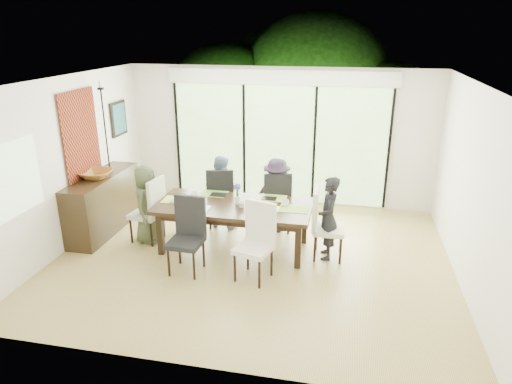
% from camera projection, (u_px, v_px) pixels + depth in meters
% --- Properties ---
extents(floor, '(6.00, 5.00, 0.01)m').
position_uv_depth(floor, '(253.00, 258.00, 7.13)').
color(floor, olive).
rests_on(floor, ground).
extents(ceiling, '(6.00, 5.00, 0.01)m').
position_uv_depth(ceiling, '(252.00, 81.00, 6.20)').
color(ceiling, white).
rests_on(ceiling, wall_back).
extents(wall_back, '(6.00, 0.02, 2.70)m').
position_uv_depth(wall_back, '(279.00, 137.00, 8.98)').
color(wall_back, silver).
rests_on(wall_back, floor).
extents(wall_front, '(6.00, 0.02, 2.70)m').
position_uv_depth(wall_front, '(198.00, 254.00, 4.36)').
color(wall_front, white).
rests_on(wall_front, floor).
extents(wall_left, '(0.02, 5.00, 2.70)m').
position_uv_depth(wall_left, '(68.00, 163.00, 7.24)').
color(wall_left, silver).
rests_on(wall_left, floor).
extents(wall_right, '(0.02, 5.00, 2.70)m').
position_uv_depth(wall_right, '(472.00, 189.00, 6.09)').
color(wall_right, silver).
rests_on(wall_right, floor).
extents(glass_doors, '(4.20, 0.02, 2.30)m').
position_uv_depth(glass_doors, '(279.00, 145.00, 8.99)').
color(glass_doors, '#598C3F').
rests_on(glass_doors, wall_back).
extents(blinds_header, '(4.40, 0.06, 0.28)m').
position_uv_depth(blinds_header, '(280.00, 77.00, 8.54)').
color(blinds_header, white).
rests_on(blinds_header, wall_back).
extents(mullion_a, '(0.05, 0.04, 2.30)m').
position_uv_depth(mullion_a, '(178.00, 140.00, 9.38)').
color(mullion_a, black).
rests_on(mullion_a, wall_back).
extents(mullion_b, '(0.05, 0.04, 2.30)m').
position_uv_depth(mullion_b, '(244.00, 143.00, 9.11)').
color(mullion_b, black).
rests_on(mullion_b, wall_back).
extents(mullion_c, '(0.05, 0.04, 2.30)m').
position_uv_depth(mullion_c, '(314.00, 147.00, 8.85)').
color(mullion_c, black).
rests_on(mullion_c, wall_back).
extents(mullion_d, '(0.05, 0.04, 2.30)m').
position_uv_depth(mullion_d, '(389.00, 150.00, 8.58)').
color(mullion_d, black).
rests_on(mullion_d, wall_back).
extents(side_window, '(0.02, 0.90, 1.00)m').
position_uv_depth(side_window, '(16.00, 178.00, 6.08)').
color(side_window, '#8CAD7F').
rests_on(side_window, wall_left).
extents(deck, '(6.00, 1.80, 0.10)m').
position_uv_depth(deck, '(284.00, 189.00, 10.27)').
color(deck, '#523723').
rests_on(deck, ground).
extents(rail_top, '(6.00, 0.08, 0.06)m').
position_uv_depth(rail_top, '(290.00, 154.00, 10.81)').
color(rail_top, brown).
rests_on(rail_top, deck).
extents(foliage_left, '(3.20, 3.20, 3.20)m').
position_uv_depth(foliage_left, '(227.00, 107.00, 11.76)').
color(foliage_left, '#14380F').
rests_on(foliage_left, ground).
extents(foliage_mid, '(4.00, 4.00, 4.00)m').
position_uv_depth(foliage_mid, '(315.00, 92.00, 11.77)').
color(foliage_mid, '#14380F').
rests_on(foliage_mid, ground).
extents(foliage_right, '(2.80, 2.80, 2.80)m').
position_uv_depth(foliage_right, '(386.00, 121.00, 10.88)').
color(foliage_right, '#14380F').
rests_on(foliage_right, ground).
extents(foliage_far, '(3.60, 3.60, 3.60)m').
position_uv_depth(foliage_far, '(280.00, 94.00, 12.67)').
color(foliage_far, '#14380F').
rests_on(foliage_far, ground).
extents(table_top, '(2.44, 1.12, 0.06)m').
position_uv_depth(table_top, '(234.00, 206.00, 7.18)').
color(table_top, black).
rests_on(table_top, floor).
extents(table_apron, '(2.24, 0.91, 0.10)m').
position_uv_depth(table_apron, '(234.00, 212.00, 7.21)').
color(table_apron, black).
rests_on(table_apron, floor).
extents(table_leg_fl, '(0.09, 0.09, 0.70)m').
position_uv_depth(table_leg_fl, '(160.00, 234.00, 7.12)').
color(table_leg_fl, black).
rests_on(table_leg_fl, floor).
extents(table_leg_fr, '(0.09, 0.09, 0.70)m').
position_uv_depth(table_leg_fr, '(298.00, 246.00, 6.71)').
color(table_leg_fr, black).
rests_on(table_leg_fr, floor).
extents(table_leg_bl, '(0.09, 0.09, 0.70)m').
position_uv_depth(table_leg_bl, '(180.00, 213.00, 7.91)').
color(table_leg_bl, black).
rests_on(table_leg_bl, floor).
extents(table_leg_br, '(0.09, 0.09, 0.70)m').
position_uv_depth(table_leg_br, '(304.00, 223.00, 7.50)').
color(table_leg_br, black).
rests_on(table_leg_br, floor).
extents(chair_left_end, '(0.53, 0.53, 1.12)m').
position_uv_depth(chair_left_end, '(146.00, 209.00, 7.53)').
color(chair_left_end, beige).
rests_on(chair_left_end, floor).
extents(chair_right_end, '(0.48, 0.48, 1.12)m').
position_uv_depth(chair_right_end, '(329.00, 224.00, 6.96)').
color(chair_right_end, silver).
rests_on(chair_right_end, floor).
extents(chair_far_left, '(0.55, 0.55, 1.12)m').
position_uv_depth(chair_far_left, '(221.00, 196.00, 8.11)').
color(chair_far_left, black).
rests_on(chair_far_left, floor).
extents(chair_far_right, '(0.56, 0.56, 1.12)m').
position_uv_depth(chair_far_right, '(277.00, 200.00, 7.92)').
color(chair_far_right, black).
rests_on(chair_far_right, floor).
extents(chair_near_left, '(0.49, 0.49, 1.12)m').
position_uv_depth(chair_near_left, '(185.00, 237.00, 6.54)').
color(chair_near_left, black).
rests_on(chair_near_left, floor).
extents(chair_near_right, '(0.58, 0.58, 1.12)m').
position_uv_depth(chair_near_right, '(253.00, 243.00, 6.35)').
color(chair_near_right, white).
rests_on(chair_near_right, floor).
extents(person_left_end, '(0.41, 0.63, 1.31)m').
position_uv_depth(person_left_end, '(147.00, 204.00, 7.49)').
color(person_left_end, '#424B32').
rests_on(person_left_end, floor).
extents(person_right_end, '(0.46, 0.66, 1.31)m').
position_uv_depth(person_right_end, '(328.00, 218.00, 6.93)').
color(person_right_end, black).
rests_on(person_right_end, floor).
extents(person_far_left, '(0.68, 0.51, 1.31)m').
position_uv_depth(person_far_left, '(221.00, 191.00, 8.06)').
color(person_far_left, '#7991AF').
rests_on(person_far_left, floor).
extents(person_far_right, '(0.68, 0.51, 1.31)m').
position_uv_depth(person_far_right, '(277.00, 195.00, 7.87)').
color(person_far_right, '#291F2F').
rests_on(person_far_right, floor).
extents(placemat_left, '(0.45, 0.33, 0.01)m').
position_uv_depth(placemat_left, '(177.00, 200.00, 7.35)').
color(placemat_left, '#9EB440').
rests_on(placemat_left, table_top).
extents(placemat_right, '(0.45, 0.33, 0.01)m').
position_uv_depth(placemat_right, '(294.00, 209.00, 6.99)').
color(placemat_right, '#82A63B').
rests_on(placemat_right, table_top).
extents(placemat_far_l, '(0.45, 0.33, 0.01)m').
position_uv_depth(placemat_far_l, '(214.00, 194.00, 7.62)').
color(placemat_far_l, '#76AC3D').
rests_on(placemat_far_l, table_top).
extents(placemat_far_r, '(0.45, 0.33, 0.01)m').
position_uv_depth(placemat_far_r, '(273.00, 198.00, 7.43)').
color(placemat_far_r, '#A6C646').
rests_on(placemat_far_r, table_top).
extents(placemat_paper, '(0.45, 0.33, 0.01)m').
position_uv_depth(placemat_paper, '(194.00, 209.00, 7.00)').
color(placemat_paper, white).
rests_on(placemat_paper, table_top).
extents(tablet_far_l, '(0.26, 0.18, 0.01)m').
position_uv_depth(tablet_far_l, '(219.00, 195.00, 7.56)').
color(tablet_far_l, black).
rests_on(tablet_far_l, table_top).
extents(tablet_far_r, '(0.24, 0.17, 0.01)m').
position_uv_depth(tablet_far_r, '(269.00, 198.00, 7.40)').
color(tablet_far_r, black).
rests_on(tablet_far_r, table_top).
extents(papers, '(0.30, 0.22, 0.00)m').
position_uv_depth(papers, '(277.00, 209.00, 6.99)').
color(papers, white).
rests_on(papers, table_top).
extents(platter_base, '(0.26, 0.26, 0.02)m').
position_uv_depth(platter_base, '(194.00, 208.00, 6.99)').
color(platter_base, white).
rests_on(platter_base, table_top).
extents(platter_snacks, '(0.20, 0.20, 0.01)m').
position_uv_depth(platter_snacks, '(194.00, 207.00, 6.99)').
color(platter_snacks, orange).
rests_on(platter_snacks, table_top).
extents(vase, '(0.08, 0.08, 0.12)m').
position_uv_depth(vase, '(238.00, 200.00, 7.19)').
color(vase, silver).
rests_on(vase, table_top).
extents(hyacinth_stems, '(0.04, 0.04, 0.16)m').
position_uv_depth(hyacinth_stems, '(237.00, 193.00, 7.15)').
color(hyacinth_stems, '#337226').
rests_on(hyacinth_stems, table_top).
extents(hyacinth_blooms, '(0.11, 0.11, 0.11)m').
position_uv_depth(hyacinth_blooms, '(237.00, 187.00, 7.11)').
color(hyacinth_blooms, '#564BBB').
rests_on(hyacinth_blooms, table_top).
extents(laptop, '(0.38, 0.30, 0.03)m').
position_uv_depth(laptop, '(180.00, 202.00, 7.24)').
color(laptop, silver).
rests_on(laptop, table_top).
extents(cup_a, '(0.14, 0.14, 0.10)m').
position_uv_depth(cup_a, '(194.00, 195.00, 7.43)').
color(cup_a, white).
rests_on(cup_a, table_top).
extents(cup_b, '(0.14, 0.14, 0.09)m').
position_uv_depth(cup_b, '(242.00, 205.00, 7.04)').
color(cup_b, white).
rests_on(cup_b, table_top).
extents(cup_c, '(0.17, 0.17, 0.10)m').
position_uv_depth(cup_c, '(285.00, 203.00, 7.10)').
color(cup_c, white).
rests_on(cup_c, table_top).
extents(book, '(0.20, 0.25, 0.02)m').
position_uv_depth(book, '(250.00, 204.00, 7.17)').
color(book, white).
rests_on(book, table_top).
extents(sideboard, '(0.50, 1.79, 1.01)m').
position_uv_depth(sideboard, '(103.00, 204.00, 7.91)').
color(sideboard, black).
rests_on(sideboard, floor).
extents(bowl, '(0.53, 0.53, 0.13)m').
position_uv_depth(bowl, '(96.00, 174.00, 7.62)').
color(bowl, brown).
rests_on(bowl, sideboard).
extents(candlestick_base, '(0.11, 0.11, 0.04)m').
position_uv_depth(candlestick_base, '(110.00, 169.00, 8.05)').
color(candlestick_base, black).
rests_on(candlestick_base, sideboard).
extents(candlestick_shaft, '(0.03, 0.03, 1.40)m').
position_uv_depth(candlestick_shaft, '(105.00, 130.00, 7.81)').
color(candlestick_shaft, black).
rests_on(candlestick_shaft, sideboard).
extents(candlestick_pan, '(0.11, 0.11, 0.03)m').
position_uv_depth(candlestick_pan, '(100.00, 89.00, 7.57)').
color(candlestick_pan, black).
rests_on(candlestick_pan, sideboard).
extents(candle, '(0.04, 0.04, 0.11)m').
position_uv_depth(candle, '(100.00, 84.00, 7.55)').
color(candle, silver).
rests_on(candle, sideboard).
extents(tapestry, '(0.02, 1.00, 1.50)m').
position_uv_depth(tapestry, '(81.00, 136.00, 7.48)').
color(tapestry, maroon).
rests_on(tapestry, wall_left).
extents(art_frame, '(0.03, 0.55, 0.65)m').
position_uv_depth(art_frame, '(119.00, 119.00, 8.66)').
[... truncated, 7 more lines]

